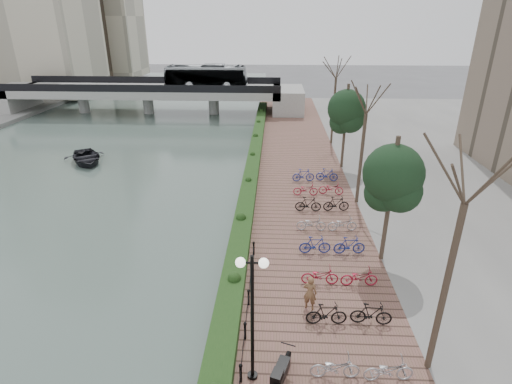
# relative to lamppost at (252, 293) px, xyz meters

# --- Properties ---
(river_water) EXTENTS (30.00, 130.00, 0.02)m
(river_water) POSITION_rel_lamppost_xyz_m (-16.79, 23.77, -4.02)
(river_water) COLOR #495B50
(river_water) RESTS_ON ground
(promenade) EXTENTS (8.00, 75.00, 0.50)m
(promenade) POSITION_rel_lamppost_xyz_m (2.21, 16.27, -3.78)
(promenade) COLOR brown
(promenade) RESTS_ON ground
(hedge) EXTENTS (1.10, 56.00, 0.60)m
(hedge) POSITION_rel_lamppost_xyz_m (-1.19, 18.77, -3.23)
(hedge) COLOR #193814
(hedge) RESTS_ON promenade
(chain_fence) EXTENTS (0.10, 14.10, 0.70)m
(chain_fence) POSITION_rel_lamppost_xyz_m (-0.39, 0.77, -3.18)
(chain_fence) COLOR black
(chain_fence) RESTS_ON promenade
(lamppost) EXTENTS (1.02, 0.32, 4.90)m
(lamppost) POSITION_rel_lamppost_xyz_m (0.00, 0.00, 0.00)
(lamppost) COLOR black
(lamppost) RESTS_ON promenade
(motorcycle) EXTENTS (1.04, 1.78, 1.06)m
(motorcycle) POSITION_rel_lamppost_xyz_m (0.98, -0.20, -3.00)
(motorcycle) COLOR black
(motorcycle) RESTS_ON promenade
(pedestrian) EXTENTS (0.67, 0.53, 1.59)m
(pedestrian) POSITION_rel_lamppost_xyz_m (2.21, 3.68, -2.73)
(pedestrian) COLOR brown
(pedestrian) RESTS_ON promenade
(bicycle_parking) EXTENTS (2.40, 19.89, 1.00)m
(bicycle_parking) POSITION_rel_lamppost_xyz_m (3.71, 9.20, -3.06)
(bicycle_parking) COLOR #A4A5A9
(bicycle_parking) RESTS_ON promenade
(street_trees) EXTENTS (3.20, 37.12, 6.80)m
(street_trees) POSITION_rel_lamppost_xyz_m (6.21, 11.45, -0.34)
(street_trees) COLOR #362B1F
(street_trees) RESTS_ON promenade
(bridge) EXTENTS (36.00, 10.77, 6.50)m
(bridge) POSITION_rel_lamppost_xyz_m (-15.10, 43.77, -0.66)
(bridge) COLOR gray
(bridge) RESTS_ON ground
(boat) EXTENTS (5.57, 6.02, 1.02)m
(boat) POSITION_rel_lamppost_xyz_m (-16.23, 22.99, -3.50)
(boat) COLOR black
(boat) RESTS_ON river_water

